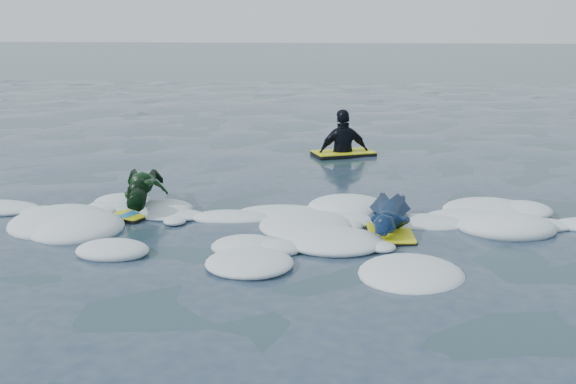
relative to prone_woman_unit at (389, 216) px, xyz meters
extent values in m
plane|color=#1A343F|center=(-1.71, -1.05, -0.20)|extent=(120.00, 120.00, 0.00)
cube|color=black|center=(0.00, -0.22, -0.17)|extent=(0.61, 1.04, 0.05)
cube|color=yellow|center=(0.00, -0.22, -0.13)|extent=(0.59, 1.02, 0.02)
imported|color=navy|center=(0.00, 0.03, 0.02)|extent=(0.74, 1.57, 0.36)
cube|color=black|center=(-3.33, 0.48, -0.17)|extent=(0.82, 1.03, 0.05)
cube|color=yellow|center=(-3.33, 0.48, -0.14)|extent=(0.79, 1.01, 0.02)
cube|color=blue|center=(-3.33, 0.48, -0.13)|extent=(0.49, 0.86, 0.01)
imported|color=#0F3713|center=(-3.33, 0.68, 0.09)|extent=(0.86, 1.44, 0.52)
cube|color=black|center=(-0.61, 4.92, -0.16)|extent=(1.32, 1.03, 0.06)
cube|color=yellow|center=(-0.61, 4.92, -0.12)|extent=(1.29, 1.00, 0.02)
imported|color=black|center=(-0.61, 4.92, -0.18)|extent=(1.11, 0.73, 1.75)
camera|label=1|loc=(-0.57, -8.82, 2.48)|focal=45.00mm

